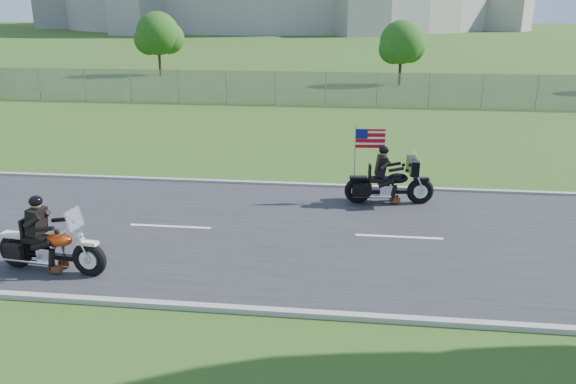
# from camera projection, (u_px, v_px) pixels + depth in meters

# --- Properties ---
(ground) EXTENTS (420.00, 420.00, 0.00)m
(ground) POSITION_uv_depth(u_px,v_px,m) (244.00, 231.00, 14.72)
(ground) COLOR #334B17
(ground) RESTS_ON ground
(road) EXTENTS (120.00, 8.00, 0.04)m
(road) POSITION_uv_depth(u_px,v_px,m) (244.00, 231.00, 14.71)
(road) COLOR #28282B
(road) RESTS_ON ground
(curb_north) EXTENTS (120.00, 0.18, 0.12)m
(curb_north) POSITION_uv_depth(u_px,v_px,m) (268.00, 184.00, 18.52)
(curb_north) COLOR #9E9B93
(curb_north) RESTS_ON ground
(curb_south) EXTENTS (120.00, 0.18, 0.12)m
(curb_south) POSITION_uv_depth(u_px,v_px,m) (204.00, 307.00, 10.88)
(curb_south) COLOR #9E9B93
(curb_south) RESTS_ON ground
(fence) EXTENTS (60.00, 0.03, 2.00)m
(fence) POSITION_uv_depth(u_px,v_px,m) (226.00, 87.00, 33.83)
(fence) COLOR gray
(fence) RESTS_ON ground
(tree_fence_near) EXTENTS (3.52, 3.28, 4.75)m
(tree_fence_near) POSITION_uv_depth(u_px,v_px,m) (402.00, 45.00, 41.42)
(tree_fence_near) COLOR #382316
(tree_fence_near) RESTS_ON ground
(tree_fence_mid) EXTENTS (3.96, 3.69, 5.30)m
(tree_fence_mid) POSITION_uv_depth(u_px,v_px,m) (159.00, 36.00, 47.36)
(tree_fence_mid) COLOR #382316
(tree_fence_mid) RESTS_ON ground
(motorcycle_lead) EXTENTS (2.65, 0.83, 1.78)m
(motorcycle_lead) POSITION_uv_depth(u_px,v_px,m) (49.00, 248.00, 12.30)
(motorcycle_lead) COLOR black
(motorcycle_lead) RESTS_ON ground
(motorcycle_follow) EXTENTS (2.65, 0.89, 2.21)m
(motorcycle_follow) POSITION_uv_depth(u_px,v_px,m) (389.00, 184.00, 16.59)
(motorcycle_follow) COLOR black
(motorcycle_follow) RESTS_ON ground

